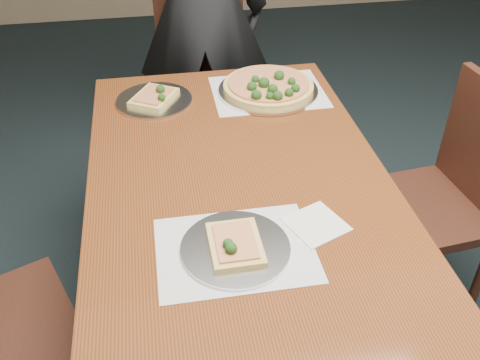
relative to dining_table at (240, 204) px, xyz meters
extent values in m
cube|color=#522610|center=(0.00, 0.00, 0.07)|extent=(0.90, 1.50, 0.04)
cylinder|color=black|center=(-0.39, 0.69, -0.31)|extent=(0.07, 0.07, 0.70)
cylinder|color=black|center=(0.39, 0.69, -0.31)|extent=(0.07, 0.07, 0.70)
cube|color=black|center=(-0.02, 1.05, -0.21)|extent=(0.50, 0.50, 0.04)
cylinder|color=black|center=(-0.24, 0.91, -0.44)|extent=(0.04, 0.04, 0.43)
cylinder|color=black|center=(-0.16, 1.26, -0.44)|extent=(0.04, 0.04, 0.43)
cylinder|color=black|center=(0.11, 0.83, -0.44)|extent=(0.04, 0.04, 0.43)
cylinder|color=black|center=(0.19, 1.19, -0.44)|extent=(0.04, 0.04, 0.43)
cube|color=black|center=(0.02, 1.23, 0.03)|extent=(0.42, 0.12, 0.44)
cylinder|color=black|center=(-0.64, 0.03, -0.44)|extent=(0.04, 0.04, 0.43)
cube|color=black|center=(0.70, 0.10, -0.21)|extent=(0.46, 0.46, 0.04)
cylinder|color=black|center=(0.50, 0.26, -0.44)|extent=(0.04, 0.04, 0.43)
cylinder|color=black|center=(0.86, 0.30, -0.44)|extent=(0.04, 0.04, 0.43)
cylinder|color=black|center=(0.54, -0.10, -0.44)|extent=(0.04, 0.04, 0.43)
cylinder|color=black|center=(0.90, -0.06, -0.44)|extent=(0.04, 0.04, 0.43)
imported|color=black|center=(0.02, 1.15, 0.21)|extent=(0.67, 0.47, 1.74)
cube|color=white|center=(0.20, 0.53, 0.09)|extent=(0.42, 0.32, 0.00)
cube|color=white|center=(-0.06, -0.29, 0.09)|extent=(0.40, 0.30, 0.00)
cylinder|color=silver|center=(0.20, 0.53, 0.10)|extent=(0.38, 0.38, 0.01)
cylinder|color=tan|center=(0.20, 0.53, 0.12)|extent=(0.34, 0.34, 0.02)
cylinder|color=#E8BF79|center=(0.20, 0.53, 0.13)|extent=(0.30, 0.30, 0.01)
sphere|color=#193D12|center=(0.25, 0.55, 0.15)|extent=(0.04, 0.04, 0.04)
sphere|color=#193D12|center=(0.18, 0.41, 0.14)|extent=(0.03, 0.03, 0.03)
sphere|color=#193D12|center=(0.13, 0.42, 0.15)|extent=(0.04, 0.04, 0.04)
sphere|color=#193D12|center=(0.15, 0.55, 0.14)|extent=(0.03, 0.03, 0.03)
sphere|color=#193D12|center=(0.18, 0.50, 0.15)|extent=(0.04, 0.04, 0.04)
sphere|color=#193D12|center=(0.21, 0.40, 0.15)|extent=(0.04, 0.04, 0.04)
sphere|color=#193D12|center=(0.25, 0.56, 0.14)|extent=(0.03, 0.03, 0.03)
sphere|color=#193D12|center=(0.13, 0.49, 0.14)|extent=(0.04, 0.04, 0.04)
sphere|color=#193D12|center=(0.25, 0.42, 0.14)|extent=(0.03, 0.03, 0.03)
sphere|color=#193D12|center=(0.28, 0.50, 0.14)|extent=(0.03, 0.03, 0.03)
sphere|color=#193D12|center=(0.28, 0.45, 0.14)|extent=(0.03, 0.03, 0.03)
sphere|color=#193D12|center=(0.20, 0.45, 0.15)|extent=(0.04, 0.04, 0.04)
cylinder|color=silver|center=(-0.06, -0.29, 0.10)|extent=(0.28, 0.28, 0.01)
cube|color=tan|center=(-0.06, -0.29, 0.11)|extent=(0.13, 0.17, 0.02)
cube|color=#E8BF79|center=(-0.06, -0.29, 0.12)|extent=(0.10, 0.14, 0.01)
sphere|color=#193D12|center=(-0.08, -0.31, 0.13)|extent=(0.03, 0.03, 0.03)
sphere|color=#193D12|center=(-0.08, -0.33, 0.14)|extent=(0.03, 0.03, 0.03)
cylinder|color=silver|center=(-0.23, 0.53, 0.10)|extent=(0.28, 0.28, 0.01)
cube|color=tan|center=(-0.23, 0.53, 0.11)|extent=(0.20, 0.21, 0.02)
cube|color=#E8BF79|center=(-0.23, 0.53, 0.12)|extent=(0.16, 0.17, 0.01)
sphere|color=#193D12|center=(-0.20, 0.48, 0.13)|extent=(0.03, 0.03, 0.03)
sphere|color=#193D12|center=(-0.20, 0.54, 0.13)|extent=(0.03, 0.03, 0.03)
cube|color=white|center=(0.17, -0.23, 0.09)|extent=(0.18, 0.18, 0.01)
camera|label=1|loc=(-0.22, -1.25, 1.05)|focal=40.00mm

